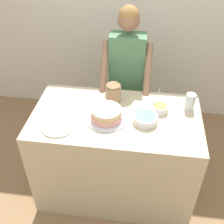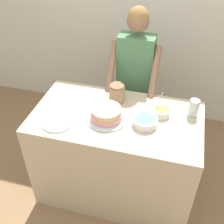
% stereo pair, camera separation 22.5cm
% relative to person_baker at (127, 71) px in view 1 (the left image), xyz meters
% --- Properties ---
extents(ground_plane, '(14.00, 14.00, 0.00)m').
position_rel_person_baker_xyz_m(ground_plane, '(-0.03, -0.99, -1.02)').
color(ground_plane, '#93704C').
extents(wall_back, '(10.00, 0.05, 2.60)m').
position_rel_person_baker_xyz_m(wall_back, '(-0.03, 0.80, 0.28)').
color(wall_back, silver).
rests_on(wall_back, ground_plane).
extents(counter, '(1.41, 0.77, 0.94)m').
position_rel_person_baker_xyz_m(counter, '(-0.03, -0.60, -0.55)').
color(counter, '#C6B793').
rests_on(counter, ground_plane).
extents(person_baker, '(0.46, 0.45, 1.65)m').
position_rel_person_baker_xyz_m(person_baker, '(0.00, 0.00, 0.00)').
color(person_baker, '#2D2D38').
rests_on(person_baker, ground_plane).
extents(cake, '(0.34, 0.34, 0.11)m').
position_rel_person_baker_xyz_m(cake, '(-0.10, -0.66, -0.03)').
color(cake, silver).
rests_on(cake, counter).
extents(frosting_bowl_blue, '(0.20, 0.20, 0.06)m').
position_rel_person_baker_xyz_m(frosting_bowl_blue, '(0.21, -0.65, -0.05)').
color(frosting_bowl_blue, white).
rests_on(frosting_bowl_blue, counter).
extents(frosting_bowl_olive, '(0.14, 0.14, 0.18)m').
position_rel_person_baker_xyz_m(frosting_bowl_olive, '(0.32, -0.49, -0.05)').
color(frosting_bowl_olive, white).
rests_on(frosting_bowl_olive, counter).
extents(drinking_glass, '(0.08, 0.08, 0.15)m').
position_rel_person_baker_xyz_m(drinking_glass, '(0.57, -0.42, -0.01)').
color(drinking_glass, silver).
rests_on(drinking_glass, counter).
extents(ceramic_plate, '(0.26, 0.26, 0.01)m').
position_rel_person_baker_xyz_m(ceramic_plate, '(-0.47, -0.80, -0.07)').
color(ceramic_plate, silver).
rests_on(ceramic_plate, counter).
extents(stoneware_jar, '(0.13, 0.13, 0.17)m').
position_rel_person_baker_xyz_m(stoneware_jar, '(-0.08, -0.40, 0.00)').
color(stoneware_jar, '#9E7F5B').
rests_on(stoneware_jar, counter).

